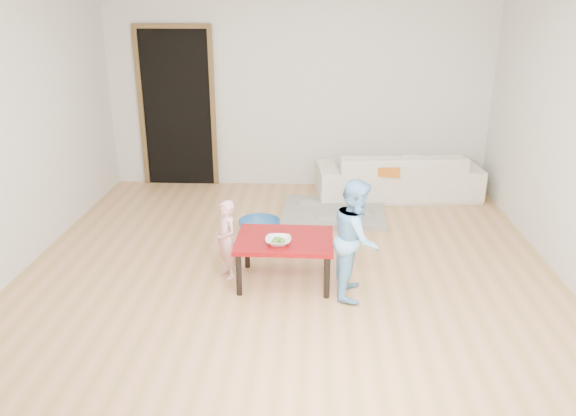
# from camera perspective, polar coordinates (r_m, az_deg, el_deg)

# --- Properties ---
(floor) EXTENTS (5.00, 5.00, 0.01)m
(floor) POSITION_cam_1_polar(r_m,az_deg,el_deg) (5.44, 0.10, -5.69)
(floor) COLOR tan
(floor) RESTS_ON ground
(back_wall) EXTENTS (5.00, 0.02, 2.60)m
(back_wall) POSITION_cam_1_polar(r_m,az_deg,el_deg) (7.46, 1.03, 12.00)
(back_wall) COLOR beige
(back_wall) RESTS_ON floor
(left_wall) EXTENTS (0.02, 5.00, 2.60)m
(left_wall) POSITION_cam_1_polar(r_m,az_deg,el_deg) (5.70, -26.12, 7.27)
(left_wall) COLOR beige
(left_wall) RESTS_ON floor
(doorway) EXTENTS (1.02, 0.08, 2.11)m
(doorway) POSITION_cam_1_polar(r_m,az_deg,el_deg) (7.71, -11.15, 9.82)
(doorway) COLOR brown
(doorway) RESTS_ON back_wall
(sofa) EXTENTS (2.10, 0.99, 0.59)m
(sofa) POSITION_cam_1_polar(r_m,az_deg,el_deg) (7.32, 11.07, 3.40)
(sofa) COLOR #EDE8CE
(sofa) RESTS_ON floor
(cushion) EXTENTS (0.48, 0.44, 0.11)m
(cushion) POSITION_cam_1_polar(r_m,az_deg,el_deg) (7.01, 9.59, 4.02)
(cushion) COLOR #CE6816
(cushion) RESTS_ON sofa
(red_table) EXTENTS (0.86, 0.65, 0.43)m
(red_table) POSITION_cam_1_polar(r_m,az_deg,el_deg) (5.03, -0.32, -5.31)
(red_table) COLOR maroon
(red_table) RESTS_ON floor
(bowl) EXTENTS (0.22, 0.22, 0.05)m
(bowl) POSITION_cam_1_polar(r_m,az_deg,el_deg) (4.81, -0.99, -3.37)
(bowl) COLOR white
(bowl) RESTS_ON red_table
(broccoli) EXTENTS (0.12, 0.12, 0.06)m
(broccoli) POSITION_cam_1_polar(r_m,az_deg,el_deg) (4.81, -0.99, -3.36)
(broccoli) COLOR #2D5919
(broccoli) RESTS_ON red_table
(child_pink) EXTENTS (0.30, 0.32, 0.74)m
(child_pink) POSITION_cam_1_polar(r_m,az_deg,el_deg) (5.08, -6.25, -3.22)
(child_pink) COLOR #F36F85
(child_pink) RESTS_ON floor
(child_blue) EXTENTS (0.45, 0.54, 1.03)m
(child_blue) POSITION_cam_1_polar(r_m,az_deg,el_deg) (4.74, 6.94, -3.08)
(child_blue) COLOR #69B1F3
(child_blue) RESTS_ON floor
(basin) EXTENTS (0.46, 0.46, 0.14)m
(basin) POSITION_cam_1_polar(r_m,az_deg,el_deg) (6.13, -2.92, -1.88)
(basin) COLOR #28649A
(basin) RESTS_ON floor
(blanket) EXTENTS (1.23, 1.03, 0.06)m
(blanket) POSITION_cam_1_polar(r_m,az_deg,el_deg) (6.67, 4.64, -0.41)
(blanket) COLOR gray
(blanket) RESTS_ON floor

